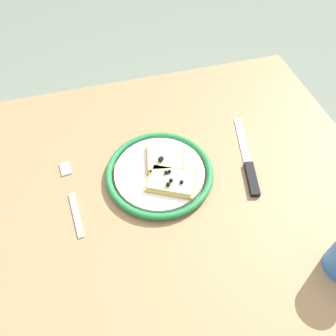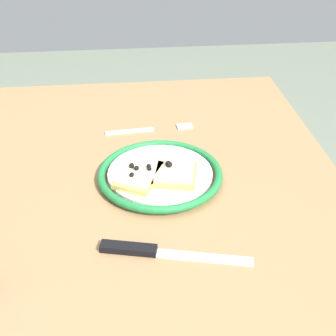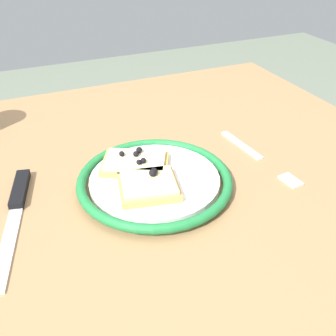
# 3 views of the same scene
# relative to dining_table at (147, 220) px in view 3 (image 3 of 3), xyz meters

# --- Properties ---
(dining_table) EXTENTS (0.95, 0.80, 0.78)m
(dining_table) POSITION_rel_dining_table_xyz_m (0.00, 0.00, 0.00)
(dining_table) COLOR #936D47
(dining_table) RESTS_ON ground_plane
(plate) EXTENTS (0.24, 0.24, 0.02)m
(plate) POSITION_rel_dining_table_xyz_m (0.00, 0.05, 0.12)
(plate) COLOR white
(plate) RESTS_ON dining_table
(pizza_slice_near) EXTENTS (0.10, 0.10, 0.03)m
(pizza_slice_near) POSITION_rel_dining_table_xyz_m (0.02, 0.07, 0.13)
(pizza_slice_near) COLOR tan
(pizza_slice_near) RESTS_ON plate
(pizza_slice_far) EXTENTS (0.12, 0.11, 0.03)m
(pizza_slice_far) POSITION_rel_dining_table_xyz_m (0.02, 0.01, 0.13)
(pizza_slice_far) COLOR tan
(pizza_slice_far) RESTS_ON plate
(knife) EXTENTS (0.07, 0.24, 0.01)m
(knife) POSITION_rel_dining_table_xyz_m (0.20, 0.01, 0.11)
(knife) COLOR silver
(knife) RESTS_ON dining_table
(fork) EXTENTS (0.03, 0.20, 0.00)m
(fork) POSITION_rel_dining_table_xyz_m (-0.20, 0.04, 0.11)
(fork) COLOR silver
(fork) RESTS_ON dining_table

